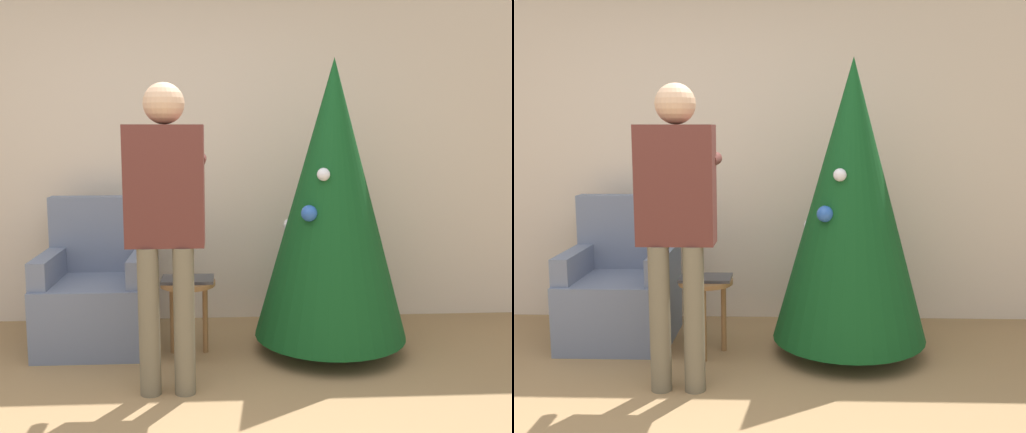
# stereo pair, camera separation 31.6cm
# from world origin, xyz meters

# --- Properties ---
(wall_back) EXTENTS (8.00, 0.06, 2.70)m
(wall_back) POSITION_xyz_m (0.00, 2.23, 1.35)
(wall_back) COLOR beige
(wall_back) RESTS_ON ground_plane
(christmas_tree) EXTENTS (1.02, 1.02, 1.96)m
(christmas_tree) POSITION_xyz_m (1.03, 1.44, 1.04)
(christmas_tree) COLOR brown
(christmas_tree) RESTS_ON ground_plane
(armchair) EXTENTS (0.74, 0.72, 1.02)m
(armchair) POSITION_xyz_m (-0.57, 1.67, 0.35)
(armchair) COLOR slate
(armchair) RESTS_ON ground_plane
(person_standing) EXTENTS (0.45, 0.57, 1.76)m
(person_standing) POSITION_xyz_m (-0.01, 0.87, 1.06)
(person_standing) COLOR #6B604C
(person_standing) RESTS_ON ground_plane
(side_stool) EXTENTS (0.36, 0.36, 0.52)m
(side_stool) POSITION_xyz_m (0.08, 1.39, 0.42)
(side_stool) COLOR olive
(side_stool) RESTS_ON ground_plane
(laptop) EXTENTS (0.34, 0.22, 0.02)m
(laptop) POSITION_xyz_m (0.08, 1.39, 0.53)
(laptop) COLOR #38383D
(laptop) RESTS_ON side_stool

